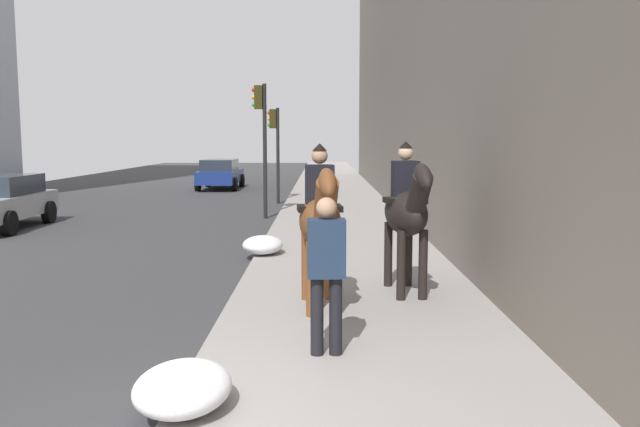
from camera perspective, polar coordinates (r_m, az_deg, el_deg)
The scene contains 8 objects.
mounted_horse_near at distance 8.75m, azimuth 0.05°, elevation -0.49°, with size 2.15×0.70×2.25m.
mounted_horse_far at distance 9.70m, azimuth 7.61°, elevation 0.27°, with size 2.15×0.71×2.27m.
pedestrian_greeting at distance 6.92m, azimuth 0.57°, elevation -4.55°, with size 0.28×0.41×1.70m.
car_near_lane at distance 31.70m, azimuth -8.71°, elevation 3.50°, with size 4.37×1.93×1.44m.
traffic_light_near_curb at distance 19.81m, azimuth -5.11°, elevation 7.36°, with size 0.20×0.44×4.06m.
traffic_light_far_curb at distance 24.31m, azimuth -3.93°, elevation 6.49°, with size 0.20×0.44×3.55m.
snow_pile_near at distance 5.90m, azimuth -11.92°, elevation -14.68°, with size 1.09×0.83×0.38m, color white.
snow_pile_far at distance 13.16m, azimuth -5.04°, elevation -2.75°, with size 1.05×0.81×0.36m, color white.
Camera 1 is at (-4.94, -1.35, 2.43)m, focal length 36.56 mm.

